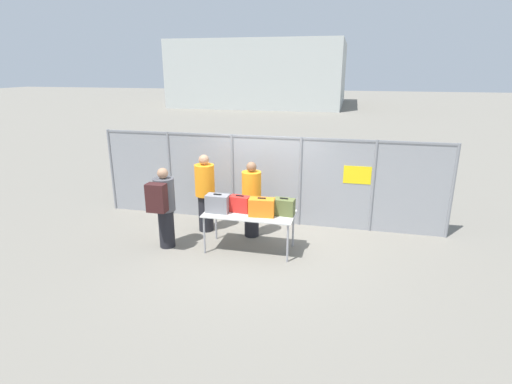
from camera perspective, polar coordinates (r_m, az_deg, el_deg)
ground_plane at (r=8.40m, az=-0.71°, el=-7.71°), size 120.00×120.00×0.00m
fence_section at (r=9.33m, az=1.50°, el=2.02°), size 8.15×0.07×2.08m
inspection_table at (r=7.96m, az=-0.95°, el=-3.42°), size 1.79×0.83×0.80m
suitcase_grey at (r=7.98m, az=-5.49°, el=-1.63°), size 0.45×0.27×0.38m
suitcase_red at (r=7.96m, az=-2.32°, el=-1.72°), size 0.43×0.26×0.35m
suitcase_orange at (r=7.73m, az=0.82°, el=-2.19°), size 0.51×0.30×0.37m
suitcase_olive at (r=7.81m, az=3.99°, el=-2.13°), size 0.43×0.26×0.35m
traveler_hooded at (r=8.20m, az=-13.07°, el=-1.85°), size 0.42×0.64×1.68m
security_worker_near at (r=8.59m, az=-0.64°, el=-0.93°), size 0.41×0.41×1.67m
security_worker_far at (r=8.95m, az=-7.28°, el=-0.02°), size 0.43×0.43×1.76m
utility_trailer at (r=11.37m, az=7.00°, el=1.23°), size 3.26×2.22×0.74m
distant_hangar at (r=41.36m, az=1.17°, el=16.55°), size 15.53×12.85×5.94m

